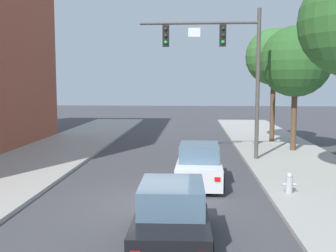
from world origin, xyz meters
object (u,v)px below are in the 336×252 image
at_px(traffic_signal_mast, 225,56).
at_px(fire_hydrant, 289,183).
at_px(street_tree_third, 274,57).
at_px(car_lead_white, 199,165).
at_px(street_tree_second, 296,62).
at_px(car_following_black, 172,217).

distance_m(traffic_signal_mast, fire_hydrant, 8.27).
relative_size(traffic_signal_mast, street_tree_third, 1.01).
bearing_deg(fire_hydrant, car_lead_white, 150.41).
bearing_deg(fire_hydrant, traffic_signal_mast, 105.56).
height_order(car_lead_white, fire_hydrant, car_lead_white).
distance_m(car_lead_white, street_tree_second, 10.35).
distance_m(traffic_signal_mast, street_tree_third, 7.38).
height_order(street_tree_second, street_tree_third, street_tree_third).
xyz_separation_m(fire_hydrant, street_tree_second, (2.39, 9.31, 4.67)).
xyz_separation_m(traffic_signal_mast, street_tree_third, (3.68, 6.39, 0.36)).
height_order(fire_hydrant, street_tree_third, street_tree_third).
xyz_separation_m(car_lead_white, car_following_black, (-0.74, -6.25, 0.00)).
xyz_separation_m(car_following_black, street_tree_third, (5.72, 17.36, 4.96)).
xyz_separation_m(street_tree_second, street_tree_third, (-0.52, 3.57, 0.50)).
xyz_separation_m(car_lead_white, fire_hydrant, (3.10, -1.76, -0.22)).
bearing_deg(fire_hydrant, street_tree_second, 75.58).
xyz_separation_m(fire_hydrant, street_tree_third, (1.87, 12.87, 5.17)).
bearing_deg(traffic_signal_mast, car_following_black, -100.54).
xyz_separation_m(traffic_signal_mast, car_following_black, (-2.04, -10.97, -4.59)).
relative_size(fire_hydrant, street_tree_second, 0.10).
height_order(traffic_signal_mast, fire_hydrant, traffic_signal_mast).
distance_m(car_following_black, street_tree_third, 18.94).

